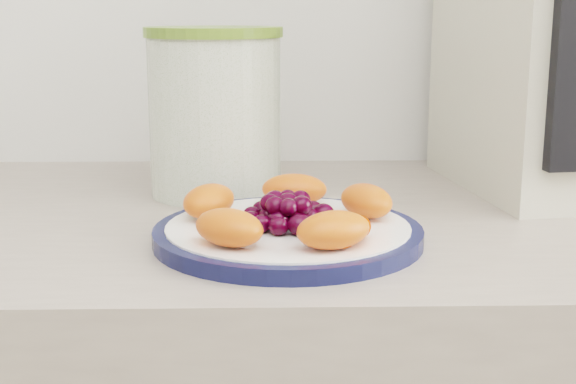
{
  "coord_description": "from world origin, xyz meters",
  "views": [
    {
      "loc": [
        -0.13,
        0.33,
        1.12
      ],
      "look_at": [
        -0.12,
        1.07,
        0.95
      ],
      "focal_mm": 50.0,
      "sensor_mm": 36.0,
      "label": 1
    }
  ],
  "objects": [
    {
      "name": "appliance_body",
      "position": [
        0.22,
        1.32,
        1.09
      ],
      "size": [
        0.26,
        0.33,
        0.38
      ],
      "primitive_type": "cube",
      "rotation": [
        0.0,
        0.0,
        0.14
      ],
      "color": "beige",
      "rests_on": "counter"
    },
    {
      "name": "plate_face",
      "position": [
        -0.12,
        1.07,
        0.91
      ],
      "size": [
        0.24,
        0.24,
        0.02
      ],
      "primitive_type": "cylinder",
      "color": "white",
      "rests_on": "counter"
    },
    {
      "name": "canister_lid",
      "position": [
        -0.2,
        1.29,
        1.09
      ],
      "size": [
        0.2,
        0.2,
        0.01
      ],
      "primitive_type": "cylinder",
      "rotation": [
        0.0,
        0.0,
        -0.31
      ],
      "color": "olive",
      "rests_on": "canister"
    },
    {
      "name": "fruit_plate",
      "position": [
        -0.11,
        1.07,
        0.93
      ],
      "size": [
        0.23,
        0.22,
        0.03
      ],
      "color": "#DF4219",
      "rests_on": "plate_face"
    },
    {
      "name": "canister",
      "position": [
        -0.2,
        1.29,
        0.99
      ],
      "size": [
        0.2,
        0.2,
        0.19
      ],
      "primitive_type": "cylinder",
      "rotation": [
        0.0,
        0.0,
        -0.31
      ],
      "color": "#3C5A18",
      "rests_on": "counter"
    },
    {
      "name": "plate_rim",
      "position": [
        -0.12,
        1.07,
        0.91
      ],
      "size": [
        0.26,
        0.26,
        0.01
      ],
      "primitive_type": "cylinder",
      "color": "#10163C",
      "rests_on": "counter"
    }
  ]
}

